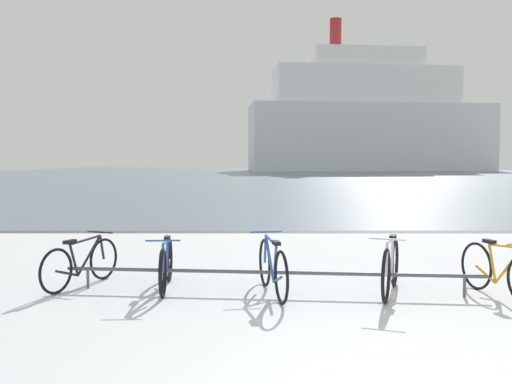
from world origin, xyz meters
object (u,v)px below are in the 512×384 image
at_px(bicycle_4, 502,271).
at_px(ferry_ship, 370,120).
at_px(bicycle_0, 83,263).
at_px(bicycle_1, 168,265).
at_px(bicycle_2, 274,268).
at_px(bicycle_3, 393,267).

relative_size(bicycle_4, ferry_ship, 0.04).
bearing_deg(ferry_ship, bicycle_0, -104.19).
height_order(bicycle_1, bicycle_4, bicycle_4).
xyz_separation_m(bicycle_1, bicycle_2, (1.49, -0.32, 0.02)).
height_order(bicycle_0, bicycle_1, bicycle_1).
bearing_deg(ferry_ship, bicycle_4, -100.25).
bearing_deg(bicycle_1, bicycle_0, 172.32).
distance_m(bicycle_2, bicycle_3, 1.60).
bearing_deg(ferry_ship, bicycle_1, -103.33).
bearing_deg(bicycle_4, bicycle_2, 176.58).
distance_m(bicycle_0, bicycle_2, 2.77).
distance_m(bicycle_1, bicycle_3, 3.10).
relative_size(bicycle_0, bicycle_3, 0.93).
distance_m(bicycle_0, bicycle_4, 5.76).
relative_size(bicycle_0, bicycle_1, 0.94).
relative_size(bicycle_2, ferry_ship, 0.04).
bearing_deg(bicycle_1, bicycle_2, -12.09).
height_order(bicycle_2, bicycle_4, bicycle_2).
height_order(bicycle_0, bicycle_3, bicycle_3).
relative_size(bicycle_0, ferry_ship, 0.04).
xyz_separation_m(bicycle_1, ferry_ship, (19.25, 81.22, 7.71)).
bearing_deg(bicycle_3, ferry_ship, 78.78).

